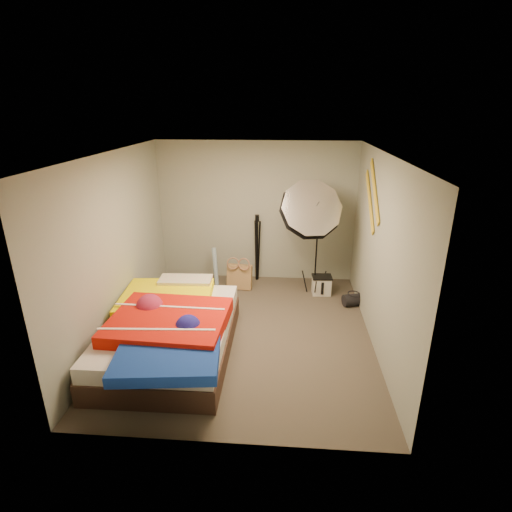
# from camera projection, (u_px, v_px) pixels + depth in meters

# --- Properties ---
(floor) EXTENTS (4.00, 4.00, 0.00)m
(floor) POSITION_uv_depth(u_px,v_px,m) (246.00, 333.00, 5.71)
(floor) COLOR #4C4437
(floor) RESTS_ON ground
(ceiling) EXTENTS (4.00, 4.00, 0.00)m
(ceiling) POSITION_uv_depth(u_px,v_px,m) (244.00, 154.00, 4.82)
(ceiling) COLOR silver
(ceiling) RESTS_ON wall_back
(wall_back) EXTENTS (3.50, 0.00, 3.50)m
(wall_back) POSITION_uv_depth(u_px,v_px,m) (256.00, 213.00, 7.13)
(wall_back) COLOR gray
(wall_back) RESTS_ON floor
(wall_front) EXTENTS (3.50, 0.00, 3.50)m
(wall_front) POSITION_uv_depth(u_px,v_px,m) (221.00, 330.00, 3.40)
(wall_front) COLOR gray
(wall_front) RESTS_ON floor
(wall_left) EXTENTS (0.00, 4.00, 4.00)m
(wall_left) POSITION_uv_depth(u_px,v_px,m) (116.00, 247.00, 5.39)
(wall_left) COLOR gray
(wall_left) RESTS_ON floor
(wall_right) EXTENTS (0.00, 4.00, 4.00)m
(wall_right) POSITION_uv_depth(u_px,v_px,m) (380.00, 254.00, 5.14)
(wall_right) COLOR gray
(wall_right) RESTS_ON floor
(tote_bag) EXTENTS (0.45, 0.24, 0.45)m
(tote_bag) POSITION_uv_depth(u_px,v_px,m) (240.00, 277.00, 7.03)
(tote_bag) COLOR tan
(tote_bag) RESTS_ON floor
(wrapping_roll) EXTENTS (0.15, 0.21, 0.68)m
(wrapping_roll) POSITION_uv_depth(u_px,v_px,m) (215.00, 266.00, 7.16)
(wrapping_roll) COLOR #568FB6
(wrapping_roll) RESTS_ON floor
(camera_case) EXTENTS (0.32, 0.24, 0.31)m
(camera_case) POSITION_uv_depth(u_px,v_px,m) (321.00, 286.00, 6.83)
(camera_case) COLOR silver
(camera_case) RESTS_ON floor
(duffel_bag) EXTENTS (0.36, 0.28, 0.20)m
(duffel_bag) POSITION_uv_depth(u_px,v_px,m) (353.00, 300.00, 6.45)
(duffel_bag) COLOR black
(duffel_bag) RESTS_ON floor
(wall_stripe_upper) EXTENTS (0.02, 0.91, 0.78)m
(wall_stripe_upper) POSITION_uv_depth(u_px,v_px,m) (375.00, 191.00, 5.45)
(wall_stripe_upper) COLOR gold
(wall_stripe_upper) RESTS_ON wall_right
(wall_stripe_lower) EXTENTS (0.02, 0.91, 0.78)m
(wall_stripe_lower) POSITION_uv_depth(u_px,v_px,m) (370.00, 201.00, 5.76)
(wall_stripe_lower) COLOR gold
(wall_stripe_lower) RESTS_ON wall_right
(bed) EXTENTS (1.64, 2.45, 0.65)m
(bed) POSITION_uv_depth(u_px,v_px,m) (170.00, 331.00, 5.14)
(bed) COLOR #422B21
(bed) RESTS_ON floor
(photo_umbrella) EXTENTS (1.17, 0.81, 2.08)m
(photo_umbrella) POSITION_uv_depth(u_px,v_px,m) (310.00, 211.00, 6.27)
(photo_umbrella) COLOR black
(photo_umbrella) RESTS_ON floor
(camera_tripod) EXTENTS (0.08, 0.08, 1.24)m
(camera_tripod) POSITION_uv_depth(u_px,v_px,m) (257.00, 243.00, 7.20)
(camera_tripod) COLOR black
(camera_tripod) RESTS_ON floor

